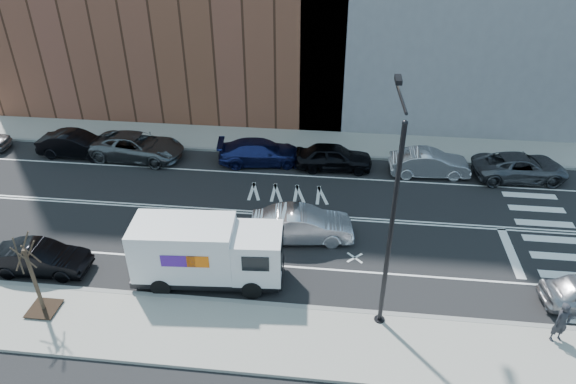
% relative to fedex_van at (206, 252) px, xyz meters
% --- Properties ---
extents(ground, '(120.00, 120.00, 0.00)m').
position_rel_fedex_van_xyz_m(ground, '(0.60, 5.60, -1.59)').
color(ground, black).
rests_on(ground, ground).
extents(sidewalk_near, '(44.00, 3.60, 0.15)m').
position_rel_fedex_van_xyz_m(sidewalk_near, '(0.60, -3.20, -1.52)').
color(sidewalk_near, gray).
rests_on(sidewalk_near, ground).
extents(sidewalk_far, '(44.00, 3.60, 0.15)m').
position_rel_fedex_van_xyz_m(sidewalk_far, '(0.60, 14.40, -1.52)').
color(sidewalk_far, gray).
rests_on(sidewalk_far, ground).
extents(curb_near, '(44.00, 0.25, 0.17)m').
position_rel_fedex_van_xyz_m(curb_near, '(0.60, -1.40, -1.51)').
color(curb_near, gray).
rests_on(curb_near, ground).
extents(curb_far, '(44.00, 0.25, 0.17)m').
position_rel_fedex_van_xyz_m(curb_far, '(0.60, 12.60, -1.51)').
color(curb_far, gray).
rests_on(curb_far, ground).
extents(crosswalk, '(3.00, 14.00, 0.01)m').
position_rel_fedex_van_xyz_m(crosswalk, '(16.60, 5.60, -1.59)').
color(crosswalk, white).
rests_on(crosswalk, ground).
extents(road_markings, '(40.00, 8.60, 0.01)m').
position_rel_fedex_van_xyz_m(road_markings, '(0.60, 5.60, -1.59)').
color(road_markings, white).
rests_on(road_markings, ground).
extents(streetlight, '(0.44, 4.02, 9.34)m').
position_rel_fedex_van_xyz_m(streetlight, '(7.60, -1.31, 3.48)').
color(streetlight, black).
rests_on(streetlight, ground).
extents(street_tree, '(1.20, 1.20, 3.75)m').
position_rel_fedex_van_xyz_m(street_tree, '(-6.40, -2.80, -0.14)').
color(street_tree, black).
rests_on(street_tree, ground).
extents(fedex_van, '(6.79, 2.73, 3.04)m').
position_rel_fedex_van_xyz_m(fedex_van, '(0.00, 0.00, 0.00)').
color(fedex_van, black).
rests_on(fedex_van, ground).
extents(far_parked_b, '(4.93, 1.85, 1.61)m').
position_rel_fedex_van_xyz_m(far_parked_b, '(-11.47, 10.96, -0.79)').
color(far_parked_b, black).
rests_on(far_parked_b, ground).
extents(far_parked_c, '(6.15, 3.26, 1.65)m').
position_rel_fedex_van_xyz_m(far_parked_c, '(-7.40, 11.08, -0.77)').
color(far_parked_c, '#54585C').
rests_on(far_parked_c, ground).
extents(far_parked_d, '(5.59, 2.87, 1.55)m').
position_rel_fedex_van_xyz_m(far_parked_d, '(0.60, 11.29, -0.82)').
color(far_parked_d, navy).
rests_on(far_parked_d, ground).
extents(far_parked_e, '(4.81, 2.08, 1.62)m').
position_rel_fedex_van_xyz_m(far_parked_e, '(5.24, 11.08, -0.79)').
color(far_parked_e, black).
rests_on(far_parked_e, ground).
extents(far_parked_f, '(4.88, 1.93, 1.58)m').
position_rel_fedex_van_xyz_m(far_parked_f, '(11.07, 10.94, -0.80)').
color(far_parked_f, '#B6B6BB').
rests_on(far_parked_f, ground).
extents(far_parked_g, '(5.76, 3.10, 1.54)m').
position_rel_fedex_van_xyz_m(far_parked_g, '(16.46, 11.11, -0.83)').
color(far_parked_g, '#494B50').
rests_on(far_parked_g, ground).
extents(driving_sedan, '(5.26, 2.38, 1.67)m').
position_rel_fedex_van_xyz_m(driving_sedan, '(3.92, 3.56, -0.76)').
color(driving_sedan, silver).
rests_on(driving_sedan, ground).
extents(near_parked_rear_a, '(4.46, 1.66, 1.46)m').
position_rel_fedex_van_xyz_m(near_parked_rear_a, '(-7.81, -0.27, -0.87)').
color(near_parked_rear_a, black).
rests_on(near_parked_rear_a, ground).
extents(pedestrian, '(0.76, 0.61, 1.83)m').
position_rel_fedex_van_xyz_m(pedestrian, '(14.45, -2.09, -0.53)').
color(pedestrian, '#24242A').
rests_on(pedestrian, sidewalk_near).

